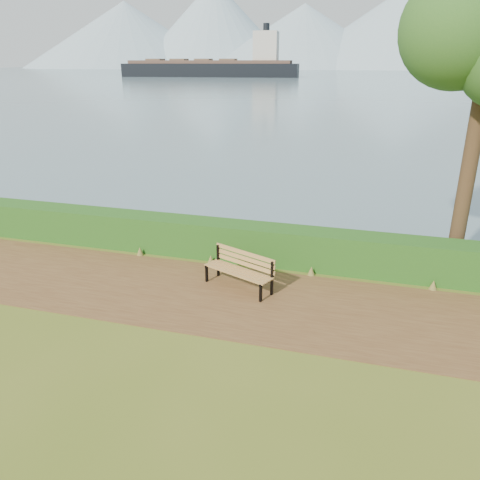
% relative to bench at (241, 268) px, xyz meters
% --- Properties ---
extents(ground, '(140.00, 140.00, 0.00)m').
position_rel_bench_xyz_m(ground, '(-0.06, -0.92, -0.51)').
color(ground, '#50611B').
rests_on(ground, ground).
extents(path, '(40.00, 3.40, 0.01)m').
position_rel_bench_xyz_m(path, '(-0.06, -0.62, -0.50)').
color(path, '#53341C').
rests_on(path, ground).
extents(hedge, '(32.00, 0.85, 1.00)m').
position_rel_bench_xyz_m(hedge, '(-0.06, 1.68, -0.01)').
color(hedge, '#1E4B15').
rests_on(hedge, ground).
extents(water, '(700.00, 510.00, 0.00)m').
position_rel_bench_xyz_m(water, '(-0.06, 259.08, -0.50)').
color(water, '#44606E').
rests_on(water, ground).
extents(mountains, '(585.00, 190.00, 70.00)m').
position_rel_bench_xyz_m(mountains, '(-9.23, 405.13, 27.19)').
color(mountains, '#849FB0').
rests_on(mountains, ground).
extents(bench, '(1.82, 1.15, 0.88)m').
position_rel_bench_xyz_m(bench, '(0.00, 0.00, 0.00)').
color(bench, black).
rests_on(bench, ground).
extents(cargo_ship, '(63.72, 15.52, 19.15)m').
position_rel_bench_xyz_m(cargo_ship, '(-54.42, 158.22, 2.35)').
color(cargo_ship, black).
rests_on(cargo_ship, ground).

